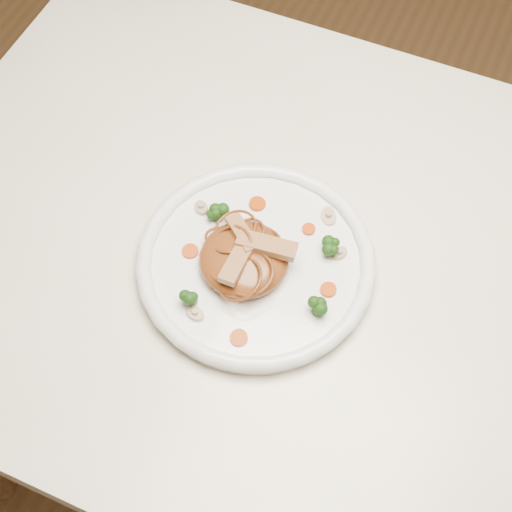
% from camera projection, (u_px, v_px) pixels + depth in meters
% --- Properties ---
extents(ground, '(4.00, 4.00, 0.00)m').
position_uv_depth(ground, '(304.00, 441.00, 1.63)').
color(ground, brown).
rests_on(ground, ground).
extents(table, '(1.20, 0.80, 0.75)m').
position_uv_depth(table, '(328.00, 299.00, 1.07)').
color(table, '#F3E5CE').
rests_on(table, ground).
extents(plate, '(0.35, 0.35, 0.02)m').
position_uv_depth(plate, '(256.00, 265.00, 0.98)').
color(plate, white).
rests_on(plate, table).
extents(noodle_mound, '(0.15, 0.15, 0.04)m').
position_uv_depth(noodle_mound, '(244.00, 259.00, 0.95)').
color(noodle_mound, brown).
rests_on(noodle_mound, plate).
extents(chicken_a, '(0.08, 0.03, 0.01)m').
position_uv_depth(chicken_a, '(267.00, 245.00, 0.94)').
color(chicken_a, '#9F744B').
rests_on(chicken_a, noodle_mound).
extents(chicken_b, '(0.06, 0.05, 0.01)m').
position_uv_depth(chicken_b, '(242.00, 233.00, 0.95)').
color(chicken_b, '#9F744B').
rests_on(chicken_b, noodle_mound).
extents(chicken_c, '(0.02, 0.07, 0.01)m').
position_uv_depth(chicken_c, '(237.00, 261.00, 0.93)').
color(chicken_c, '#9F744B').
rests_on(chicken_c, noodle_mound).
extents(broccoli_0, '(0.02, 0.02, 0.03)m').
position_uv_depth(broccoli_0, '(330.00, 246.00, 0.97)').
color(broccoli_0, '#1F480F').
rests_on(broccoli_0, plate).
extents(broccoli_1, '(0.03, 0.03, 0.03)m').
position_uv_depth(broccoli_1, '(217.00, 213.00, 0.99)').
color(broccoli_1, '#1F480F').
rests_on(broccoli_1, plate).
extents(broccoli_2, '(0.03, 0.03, 0.03)m').
position_uv_depth(broccoli_2, '(191.00, 296.00, 0.93)').
color(broccoli_2, '#1F480F').
rests_on(broccoli_2, plate).
extents(broccoli_3, '(0.03, 0.03, 0.03)m').
position_uv_depth(broccoli_3, '(318.00, 306.00, 0.92)').
color(broccoli_3, '#1F480F').
rests_on(broccoli_3, plate).
extents(carrot_0, '(0.02, 0.02, 0.00)m').
position_uv_depth(carrot_0, '(309.00, 229.00, 0.99)').
color(carrot_0, '#B33606').
rests_on(carrot_0, plate).
extents(carrot_1, '(0.02, 0.02, 0.00)m').
position_uv_depth(carrot_1, '(190.00, 251.00, 0.98)').
color(carrot_1, '#B33606').
rests_on(carrot_1, plate).
extents(carrot_2, '(0.02, 0.02, 0.00)m').
position_uv_depth(carrot_2, '(328.00, 290.00, 0.95)').
color(carrot_2, '#B33606').
rests_on(carrot_2, plate).
extents(carrot_3, '(0.02, 0.02, 0.00)m').
position_uv_depth(carrot_3, '(257.00, 204.00, 1.01)').
color(carrot_3, '#B33606').
rests_on(carrot_3, plate).
extents(carrot_4, '(0.02, 0.02, 0.00)m').
position_uv_depth(carrot_4, '(239.00, 338.00, 0.91)').
color(carrot_4, '#B33606').
rests_on(carrot_4, plate).
extents(mushroom_0, '(0.03, 0.03, 0.01)m').
position_uv_depth(mushroom_0, '(196.00, 314.00, 0.93)').
color(mushroom_0, beige).
rests_on(mushroom_0, plate).
extents(mushroom_1, '(0.03, 0.03, 0.01)m').
position_uv_depth(mushroom_1, '(340.00, 254.00, 0.97)').
color(mushroom_1, beige).
rests_on(mushroom_1, plate).
extents(mushroom_2, '(0.03, 0.03, 0.01)m').
position_uv_depth(mushroom_2, '(201.00, 208.00, 1.01)').
color(mushroom_2, beige).
rests_on(mushroom_2, plate).
extents(mushroom_3, '(0.04, 0.04, 0.01)m').
position_uv_depth(mushroom_3, '(329.00, 216.00, 1.00)').
color(mushroom_3, beige).
rests_on(mushroom_3, plate).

